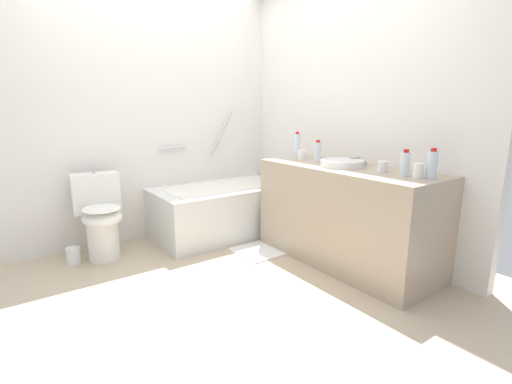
% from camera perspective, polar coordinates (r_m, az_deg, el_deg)
% --- Properties ---
extents(ground_plane, '(3.80, 3.80, 0.00)m').
position_cam_1_polar(ground_plane, '(2.98, -7.09, -12.87)').
color(ground_plane, '#C1AD8E').
extents(wall_back_tiled, '(3.20, 0.10, 2.60)m').
position_cam_1_polar(wall_back_tiled, '(3.86, -16.88, 12.42)').
color(wall_back_tiled, white).
rests_on(wall_back_tiled, ground_plane).
extents(wall_right_mirror, '(0.10, 2.83, 2.60)m').
position_cam_1_polar(wall_right_mirror, '(3.60, 13.49, 12.63)').
color(wall_right_mirror, white).
rests_on(wall_right_mirror, ground_plane).
extents(bathtub, '(1.43, 0.76, 1.28)m').
position_cam_1_polar(bathtub, '(3.86, -4.95, -2.51)').
color(bathtub, silver).
rests_on(bathtub, ground_plane).
extents(toilet, '(0.40, 0.55, 0.74)m').
position_cam_1_polar(toilet, '(3.47, -22.97, -3.41)').
color(toilet, white).
rests_on(toilet, ground_plane).
extents(vanity_counter, '(0.63, 1.56, 0.82)m').
position_cam_1_polar(vanity_counter, '(3.20, 13.63, -3.49)').
color(vanity_counter, tan).
rests_on(vanity_counter, ground_plane).
extents(sink_basin, '(0.35, 0.35, 0.05)m').
position_cam_1_polar(sink_basin, '(3.11, 13.17, 4.36)').
color(sink_basin, white).
rests_on(sink_basin, vanity_counter).
extents(sink_faucet, '(0.12, 0.15, 0.07)m').
position_cam_1_polar(sink_faucet, '(3.26, 15.56, 4.66)').
color(sink_faucet, '#AAAAB0').
rests_on(sink_faucet, vanity_counter).
extents(water_bottle_0, '(0.07, 0.07, 0.21)m').
position_cam_1_polar(water_bottle_0, '(2.76, 25.60, 3.85)').
color(water_bottle_0, silver).
rests_on(water_bottle_0, vanity_counter).
extents(water_bottle_1, '(0.06, 0.06, 0.25)m').
position_cam_1_polar(water_bottle_1, '(3.57, 6.39, 7.13)').
color(water_bottle_1, silver).
rests_on(water_bottle_1, vanity_counter).
extents(water_bottle_2, '(0.07, 0.07, 0.19)m').
position_cam_1_polar(water_bottle_2, '(2.79, 22.08, 4.07)').
color(water_bottle_2, silver).
rests_on(water_bottle_2, vanity_counter).
extents(water_bottle_3, '(0.07, 0.07, 0.19)m').
position_cam_1_polar(water_bottle_3, '(3.37, 9.53, 6.20)').
color(water_bottle_3, silver).
rests_on(water_bottle_3, vanity_counter).
extents(drinking_glass_0, '(0.08, 0.08, 0.09)m').
position_cam_1_polar(drinking_glass_0, '(3.46, 7.08, 5.71)').
color(drinking_glass_0, white).
rests_on(drinking_glass_0, vanity_counter).
extents(drinking_glass_1, '(0.08, 0.08, 0.08)m').
position_cam_1_polar(drinking_glass_1, '(2.90, 19.02, 3.72)').
color(drinking_glass_1, white).
rests_on(drinking_glass_1, vanity_counter).
extents(drinking_glass_2, '(0.07, 0.07, 0.10)m').
position_cam_1_polar(drinking_glass_2, '(2.74, 23.83, 3.03)').
color(drinking_glass_2, white).
rests_on(drinking_glass_2, vanity_counter).
extents(bath_mat, '(0.63, 0.42, 0.01)m').
position_cam_1_polar(bath_mat, '(3.50, 1.93, -8.72)').
color(bath_mat, white).
rests_on(bath_mat, ground_plane).
extents(toilet_paper_roll, '(0.11, 0.11, 0.14)m').
position_cam_1_polar(toilet_paper_roll, '(3.53, -26.42, -8.79)').
color(toilet_paper_roll, white).
rests_on(toilet_paper_roll, ground_plane).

